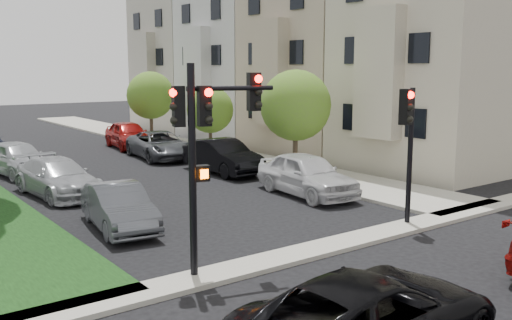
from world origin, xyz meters
TOP-DOWN VIEW (x-y plane):
  - ground at (0.00, 0.00)m, footprint 140.00×140.00m
  - sidewalk_right at (6.75, 24.00)m, footprint 3.50×44.00m
  - sidewalk_cross at (0.00, 2.00)m, footprint 60.00×1.00m
  - house_a at (12.45, 8.00)m, footprint 7.70×7.55m
  - house_b at (12.45, 15.50)m, footprint 7.70×7.55m
  - house_c at (12.45, 23.00)m, footprint 7.70×7.55m
  - house_d at (12.45, 30.50)m, footprint 7.70×7.55m
  - small_tree_a at (6.20, 10.48)m, footprint 3.11×3.11m
  - small_tree_b at (6.20, 17.54)m, footprint 2.51×2.51m
  - small_tree_c at (6.20, 24.65)m, footprint 3.01×3.01m
  - traffic_signal_main at (-3.42, 2.23)m, footprint 2.36×0.71m
  - traffic_signal_secondary at (3.46, 2.19)m, footprint 0.55×0.44m
  - car_cross_near at (-3.22, -2.52)m, footprint 5.21×2.64m
  - car_parked_0 at (3.95, 7.16)m, footprint 2.34×4.85m
  - car_parked_1 at (3.93, 12.84)m, footprint 1.65×4.68m
  - car_parked_2 at (3.61, 18.38)m, footprint 2.96×5.38m
  - car_parked_3 at (3.90, 23.04)m, footprint 2.48×4.93m
  - car_parked_5 at (-3.52, 7.04)m, footprint 1.96×4.21m
  - car_parked_6 at (-3.55, 12.63)m, footprint 2.36×4.94m
  - car_parked_7 at (-3.68, 17.80)m, footprint 2.47×4.75m

SIDE VIEW (x-z plane):
  - ground at x=0.00m, z-range 0.00..0.00m
  - sidewalk_right at x=6.75m, z-range 0.00..0.12m
  - sidewalk_cross at x=0.00m, z-range 0.00..0.12m
  - car_parked_5 at x=-3.52m, z-range 0.00..1.34m
  - car_parked_6 at x=-3.55m, z-range 0.00..1.39m
  - car_cross_near at x=-3.22m, z-range 0.00..1.41m
  - car_parked_2 at x=3.61m, z-range 0.00..1.43m
  - car_parked_1 at x=3.93m, z-range 0.00..1.54m
  - car_parked_7 at x=-3.68m, z-range 0.00..1.54m
  - car_parked_0 at x=3.95m, z-range 0.00..1.60m
  - car_parked_3 at x=3.90m, z-range 0.00..1.61m
  - small_tree_b at x=6.20m, z-range 0.62..4.38m
  - traffic_signal_secondary at x=3.46m, z-range 0.82..4.97m
  - small_tree_c at x=6.20m, z-range 0.75..5.27m
  - small_tree_a at x=6.20m, z-range 0.77..5.44m
  - traffic_signal_main at x=-3.42m, z-range 0.91..5.73m
  - house_a at x=12.45m, z-range -1.05..14.92m
  - house_b at x=12.45m, z-range -1.05..14.92m
  - house_c at x=12.45m, z-range -1.05..14.92m
  - house_d at x=12.45m, z-range -1.05..14.92m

